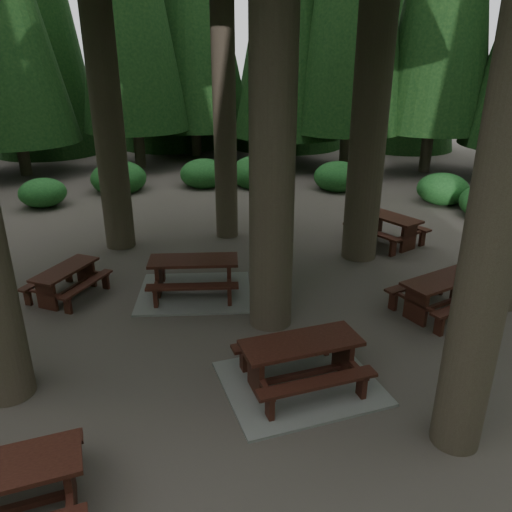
% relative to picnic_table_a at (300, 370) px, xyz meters
% --- Properties ---
extents(ground, '(80.00, 80.00, 0.00)m').
position_rel_picnic_table_a_xyz_m(ground, '(-1.69, 1.74, -0.29)').
color(ground, '#4B433D').
rests_on(ground, ground).
extents(picnic_table_a, '(3.16, 3.02, 0.83)m').
position_rel_picnic_table_a_xyz_m(picnic_table_a, '(0.00, 0.00, 0.00)').
color(picnic_table_a, gray).
rests_on(picnic_table_a, ground).
extents(picnic_table_b, '(1.49, 1.76, 0.69)m').
position_rel_picnic_table_a_xyz_m(picnic_table_b, '(-5.52, 2.01, 0.17)').
color(picnic_table_b, '#33150F').
rests_on(picnic_table_b, ground).
extents(picnic_table_c, '(2.98, 2.69, 0.85)m').
position_rel_picnic_table_a_xyz_m(picnic_table_c, '(-2.81, 2.79, 0.01)').
color(picnic_table_c, gray).
rests_on(picnic_table_c, ground).
extents(picnic_table_d, '(2.47, 2.42, 0.83)m').
position_rel_picnic_table_a_xyz_m(picnic_table_d, '(1.42, 7.13, 0.26)').
color(picnic_table_d, '#33150F').
rests_on(picnic_table_d, ground).
extents(picnic_table_f, '(2.31, 2.31, 0.78)m').
position_rel_picnic_table_a_xyz_m(picnic_table_f, '(2.48, 3.11, 0.23)').
color(picnic_table_f, '#33150F').
rests_on(picnic_table_f, ground).
extents(shrub_ring, '(23.86, 24.64, 1.49)m').
position_rel_picnic_table_a_xyz_m(shrub_ring, '(-0.99, 2.49, 0.11)').
color(shrub_ring, '#1E5825').
rests_on(shrub_ring, ground).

